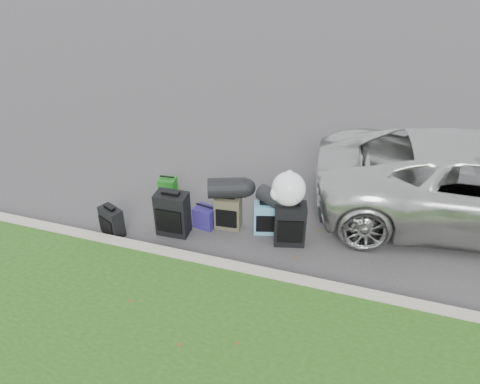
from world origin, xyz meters
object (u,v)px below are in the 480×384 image
(suitcase_large_black_right, at_px, (290,224))
(tote_green, at_px, (168,187))
(suv, at_px, (479,184))
(suitcase_large_black_left, at_px, (173,214))
(tote_navy, at_px, (205,217))
(suitcase_olive, at_px, (228,212))
(suitcase_small_black, at_px, (112,221))
(suitcase_teal, at_px, (266,218))

(suitcase_large_black_right, xyz_separation_m, tote_green, (-2.29, 0.68, -0.18))
(suv, height_order, tote_green, suv)
(suitcase_large_black_left, height_order, tote_navy, suitcase_large_black_left)
(suitcase_olive, distance_m, suitcase_large_black_right, 1.00)
(suitcase_large_black_right, bearing_deg, suitcase_small_black, 178.71)
(suitcase_large_black_right, bearing_deg, tote_green, 149.22)
(suv, distance_m, tote_green, 4.99)
(suv, bearing_deg, suitcase_olive, 102.39)
(suitcase_large_black_right, bearing_deg, suitcase_large_black_left, 175.06)
(suitcase_large_black_left, xyz_separation_m, tote_green, (-0.54, 0.96, -0.19))
(suitcase_large_black_right, xyz_separation_m, tote_navy, (-1.35, 0.01, -0.17))
(suv, bearing_deg, suitcase_large_black_right, 110.80)
(suv, bearing_deg, suitcase_small_black, 103.52)
(suitcase_teal, bearing_deg, suitcase_small_black, -176.77)
(suitcase_small_black, distance_m, suitcase_large_black_right, 2.69)
(suitcase_teal, distance_m, tote_navy, 0.96)
(suitcase_small_black, bearing_deg, suitcase_large_black_right, 37.28)
(suitcase_small_black, bearing_deg, suv, 45.37)
(suitcase_large_black_left, distance_m, tote_navy, 0.53)
(suitcase_olive, xyz_separation_m, tote_navy, (-0.35, -0.09, -0.10))
(suitcase_large_black_left, distance_m, suitcase_olive, 0.85)
(suitcase_small_black, bearing_deg, tote_navy, 50.24)
(suitcase_small_black, bearing_deg, suitcase_teal, 43.12)
(suv, distance_m, tote_navy, 4.24)
(tote_green, relative_size, tote_navy, 0.95)
(suitcase_large_black_left, relative_size, suitcase_teal, 1.36)
(tote_green, bearing_deg, suitcase_large_black_right, -22.32)
(suitcase_large_black_right, distance_m, tote_navy, 1.36)
(suitcase_small_black, relative_size, suitcase_large_black_left, 0.66)
(suitcase_olive, height_order, tote_navy, suitcase_olive)
(suitcase_small_black, xyz_separation_m, suitcase_teal, (2.21, 0.76, 0.02))
(suitcase_olive, bearing_deg, suitcase_teal, -0.85)
(suitcase_small_black, xyz_separation_m, suitcase_olive, (1.62, 0.71, 0.04))
(suitcase_teal, bearing_deg, suitcase_olive, 168.96)
(suitcase_large_black_left, bearing_deg, suitcase_olive, 25.21)
(suv, bearing_deg, suitcase_large_black_left, 103.73)
(suitcase_large_black_left, distance_m, suitcase_teal, 1.41)
(suitcase_large_black_left, relative_size, tote_navy, 2.07)
(suitcase_olive, distance_m, suitcase_teal, 0.59)
(suitcase_small_black, distance_m, tote_green, 1.32)
(suitcase_olive, height_order, suitcase_large_black_right, suitcase_large_black_right)
(tote_navy, bearing_deg, suitcase_large_black_right, 9.37)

